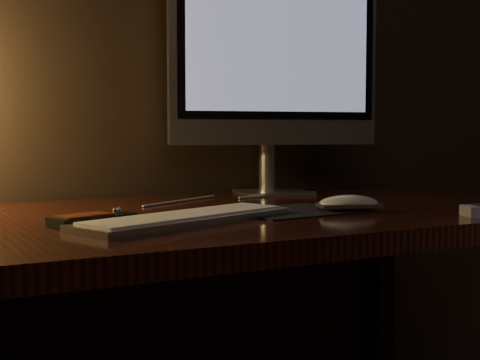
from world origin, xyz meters
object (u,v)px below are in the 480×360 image
keyboard (187,218)px  desk (180,271)px  mouse (349,206)px  media_remote (93,219)px  monitor (275,61)px

keyboard → desk: bearing=50.2°
mouse → media_remote: bearing=-166.2°
desk → keyboard: size_ratio=3.71×
monitor → mouse: monitor is taller
monitor → keyboard: monitor is taller
desk → mouse: mouse is taller
desk → mouse: size_ratio=13.26×
monitor → mouse: size_ratio=4.73×
monitor → keyboard: size_ratio=1.32×
media_remote → desk: bearing=14.7°
media_remote → keyboard: bearing=-35.7°
monitor → desk: bearing=-136.8°
desk → keyboard: (-0.07, -0.20, 0.14)m
mouse → media_remote: size_ratio=0.77×
keyboard → mouse: mouse is taller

